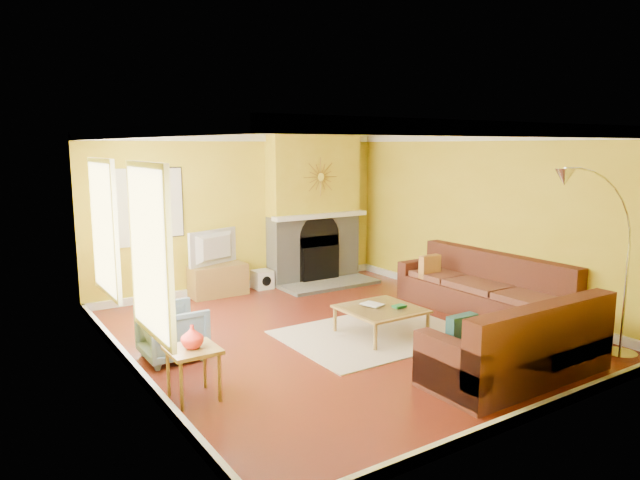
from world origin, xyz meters
TOP-DOWN VIEW (x-y plane):
  - floor at (0.00, 0.00)m, footprint 5.50×6.00m
  - ceiling at (0.00, 0.00)m, footprint 5.50×6.00m
  - wall_back at (0.00, 3.01)m, footprint 5.50×0.02m
  - wall_front at (0.00, -3.01)m, footprint 5.50×0.02m
  - wall_left at (-2.76, 0.00)m, footprint 0.02×6.00m
  - wall_right at (2.76, 0.00)m, footprint 0.02×6.00m
  - baseboard at (0.00, 0.00)m, footprint 5.50×6.00m
  - crown_molding at (0.00, 0.00)m, footprint 5.50×6.00m
  - window_left_near at (-2.72, 1.30)m, footprint 0.06×1.22m
  - window_left_far at (-2.72, -0.60)m, footprint 0.06×1.22m
  - window_back at (-1.90, 2.96)m, footprint 0.82×0.06m
  - wall_art at (-1.25, 2.97)m, footprint 0.34×0.04m
  - fireplace at (1.35, 2.80)m, footprint 1.80×0.40m
  - mantel at (1.35, 2.56)m, footprint 1.92×0.22m
  - hearth at (1.35, 2.25)m, footprint 1.80×0.70m
  - sunburst at (1.35, 2.57)m, footprint 0.70×0.04m
  - rug at (0.35, -0.30)m, footprint 2.40×1.80m
  - sectional_sofa at (1.20, -0.85)m, footprint 3.10×3.70m
  - coffee_table at (0.40, -0.35)m, footprint 0.97×0.97m
  - media_console at (-0.60, 2.75)m, footprint 0.96×0.43m
  - tv at (-0.60, 2.75)m, footprint 1.01×0.48m
  - subwoofer at (0.25, 2.78)m, footprint 0.32×0.32m
  - armchair at (-2.20, 0.35)m, footprint 0.71×0.69m
  - side_table at (-2.40, -0.85)m, footprint 0.48×0.48m
  - vase at (-2.40, -0.85)m, footprint 0.23×0.23m
  - book at (0.25, -0.25)m, footprint 0.27×0.33m
  - arc_lamp at (1.68, -2.55)m, footprint 1.43×0.36m

SIDE VIEW (x-z plane):
  - floor at x=0.00m, z-range -0.02..0.00m
  - rug at x=0.35m, z-range 0.00..0.02m
  - hearth at x=1.35m, z-range 0.00..0.06m
  - baseboard at x=0.00m, z-range 0.00..0.12m
  - subwoofer at x=0.25m, z-range 0.00..0.32m
  - coffee_table at x=0.40m, z-range 0.00..0.38m
  - media_console at x=-0.60m, z-range 0.00..0.53m
  - side_table at x=-2.40m, z-range 0.00..0.53m
  - armchair at x=-2.20m, z-range 0.00..0.65m
  - book at x=0.25m, z-range 0.38..0.41m
  - sectional_sofa at x=1.20m, z-range 0.00..0.90m
  - vase at x=-2.40m, z-range 0.53..0.77m
  - tv at x=-0.60m, z-range 0.53..1.12m
  - arc_lamp at x=1.68m, z-range 0.00..2.27m
  - mantel at x=1.35m, z-range 1.21..1.29m
  - wall_back at x=0.00m, z-range 0.00..2.70m
  - wall_front at x=0.00m, z-range 0.00..2.70m
  - wall_left at x=-2.76m, z-range 0.00..2.70m
  - wall_right at x=2.76m, z-range 0.00..2.70m
  - fireplace at x=1.35m, z-range 0.00..2.70m
  - window_left_near at x=-2.72m, z-range 0.64..2.36m
  - window_left_far at x=-2.72m, z-range 0.64..2.36m
  - window_back at x=-1.90m, z-range 0.94..2.16m
  - wall_art at x=-1.25m, z-range 1.03..2.17m
  - sunburst at x=1.35m, z-range 1.60..2.30m
  - crown_molding at x=0.00m, z-range 2.58..2.70m
  - ceiling at x=0.00m, z-range 2.70..2.72m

